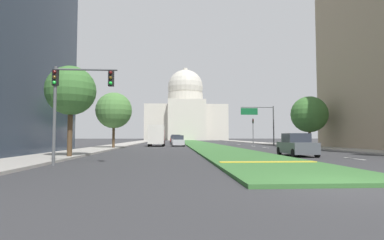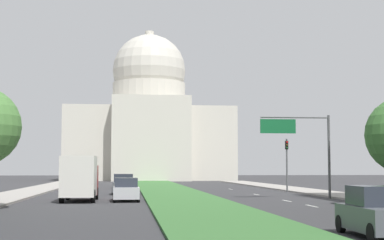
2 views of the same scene
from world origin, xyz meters
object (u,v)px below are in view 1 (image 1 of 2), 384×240
Objects in this scene: sedan_far_horizon at (174,139)px; sedan_midblock at (178,141)px; traffic_light_far_right at (253,128)px; sedan_distant at (176,140)px; sedan_lead_stopped at (297,145)px; box_truck_delivery at (157,135)px; street_tree_left_mid at (114,110)px; street_tree_right_mid at (309,114)px; traffic_light_near_left at (71,93)px; overhead_guide_sign at (261,117)px; capitol_building at (185,114)px; street_tree_left_near at (71,91)px.

sedan_midblock is at bearing -88.86° from sedan_far_horizon.
sedan_distant is at bearing -171.31° from traffic_light_far_right.
box_truck_delivery reaches higher than sedan_lead_stopped.
street_tree_left_mid reaches higher than street_tree_right_mid.
traffic_light_near_left is 0.80× the size of overhead_guide_sign.
traffic_light_near_left is 31.07m from sedan_midblock.
capitol_building is at bearing 84.17° from sedan_far_horizon.
traffic_light_near_left is (-10.40, -106.67, -7.09)m from capitol_building.
box_truck_delivery is (4.80, 9.07, -3.03)m from street_tree_left_mid.
capitol_building is 107.41m from traffic_light_near_left.
traffic_light_near_left is at bearing -136.38° from street_tree_right_mid.
sedan_distant is 0.91× the size of sedan_far_horizon.
overhead_guide_sign is at bearing -98.95° from traffic_light_far_right.
street_tree_left_mid reaches higher than sedan_distant.
overhead_guide_sign is at bearing -82.83° from capitol_building.
traffic_light_near_left is 5.78m from street_tree_left_near.
street_tree_left_mid is (-12.37, -85.39, -6.18)m from capitol_building.
overhead_guide_sign reaches higher than street_tree_left_near.
traffic_light_far_right is 1.26× the size of sedan_distant.
traffic_light_near_left is at bearing -71.00° from street_tree_left_near.
traffic_light_far_right is at bearing 93.92° from street_tree_right_mid.
traffic_light_far_right is 22.10m from sedan_far_horizon.
sedan_midblock is (7.96, 24.92, -3.93)m from street_tree_left_near.
street_tree_left_near is at bearing -146.33° from street_tree_right_mid.
sedan_far_horizon is (-0.32, 17.34, -0.08)m from sedan_distant.
street_tree_left_mid is 12.74m from sedan_midblock.
sedan_lead_stopped is at bearing -75.52° from sedan_distant.
overhead_guide_sign is at bearing -34.28° from sedan_distant.
sedan_midblock is at bearing -0.59° from box_truck_delivery.
box_truck_delivery is at bearing 84.69° from traffic_light_near_left.
box_truck_delivery is at bearing 62.12° from street_tree_left_mid.
street_tree_right_mid is at bearing -22.19° from box_truck_delivery.
sedan_far_horizon is at bearing 100.13° from sedan_lead_stopped.
capitol_building is at bearing 84.43° from traffic_light_near_left.
sedan_midblock is at bearing -138.46° from traffic_light_far_right.
street_tree_right_mid is at bearing -64.51° from sedan_far_horizon.
street_tree_right_mid is at bearing 43.62° from traffic_light_near_left.
street_tree_right_mid reaches higher than sedan_midblock.
sedan_midblock is (6.11, 30.31, -3.01)m from traffic_light_near_left.
street_tree_left_mid is at bearing -153.38° from overhead_guide_sign.
overhead_guide_sign is at bearing 6.17° from box_truck_delivery.
sedan_distant is (-15.79, -2.41, -2.46)m from traffic_light_far_right.
sedan_lead_stopped is (14.88, 6.69, -2.97)m from traffic_light_near_left.
sedan_midblock is 0.72× the size of box_truck_delivery.
sedan_distant is at bearing 104.48° from sedan_lead_stopped.
sedan_midblock is at bearing 110.39° from sedan_lead_stopped.
capitol_building is 4.74× the size of street_tree_right_mid.
traffic_light_near_left is at bearing -121.56° from overhead_guide_sign.
street_tree_right_mid is 41.09m from sedan_far_horizon.
street_tree_right_mid is 17.81m from sedan_lead_stopped.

